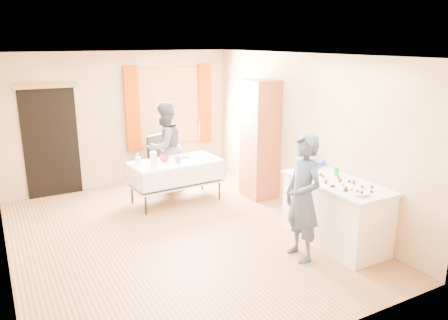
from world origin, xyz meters
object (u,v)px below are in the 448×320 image
cabinet (260,140)px  chair (162,171)px  counter (335,212)px  party_table (176,177)px  girl (303,198)px  woman (165,147)px

cabinet → chair: bearing=133.5°
counter → chair: chair is taller
cabinet → party_table: size_ratio=1.32×
chair → counter: bearing=-94.4°
girl → cabinet: bearing=162.8°
cabinet → party_table: (-1.45, 0.47, -0.62)m
chair → woman: 0.62m
counter → girl: girl is taller
cabinet → woman: (-1.38, 1.14, -0.22)m
counter → chair: (-1.25, 3.54, -0.15)m
cabinet → girl: cabinet is taller
counter → girl: (-0.72, -0.14, 0.38)m
chair → girl: girl is taller
counter → woman: 3.52m
girl → chair: bearing=-169.2°
party_table → woman: 0.79m
chair → cabinet: bearing=-70.3°
chair → woman: (-0.03, -0.28, 0.55)m
counter → girl: size_ratio=0.95×
party_table → chair: size_ratio=1.61×
party_table → girl: (0.64, -2.73, 0.39)m
cabinet → woman: 1.80m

